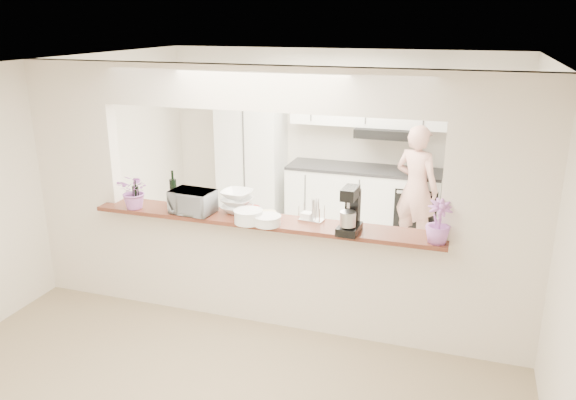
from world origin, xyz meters
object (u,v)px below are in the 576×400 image
at_px(toaster_oven, 193,202).
at_px(stand_mixer, 350,212).
at_px(person, 416,189).
at_px(refrigerator, 487,185).

xyz_separation_m(toaster_oven, stand_mixer, (1.55, -0.04, 0.07)).
height_order(toaster_oven, person, person).
height_order(stand_mixer, person, person).
distance_m(refrigerator, stand_mixer, 3.06).
distance_m(toaster_oven, stand_mixer, 1.55).
height_order(refrigerator, stand_mixer, refrigerator).
bearing_deg(refrigerator, stand_mixer, -113.29).
relative_size(toaster_oven, stand_mixer, 0.98).
distance_m(toaster_oven, person, 3.09).
bearing_deg(stand_mixer, person, 81.84).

